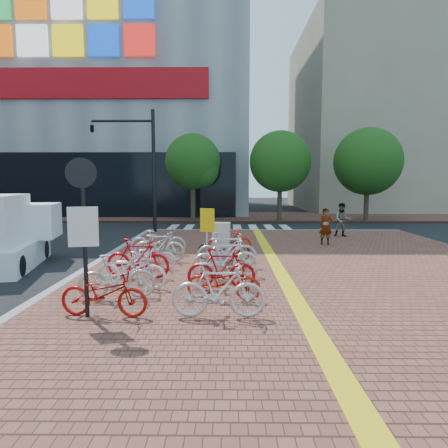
{
  "coord_description": "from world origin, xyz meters",
  "views": [
    {
      "loc": [
        0.45,
        -10.17,
        2.85
      ],
      "look_at": [
        0.29,
        4.29,
        1.3
      ],
      "focal_mm": 32.0,
      "sensor_mm": 36.0,
      "label": 1
    }
  ],
  "objects_px": {
    "bike_13": "(229,241)",
    "pedestrian_b": "(342,220)",
    "bike_1": "(117,277)",
    "bike_2": "(131,269)",
    "bike_4": "(150,255)",
    "bike_12": "(224,247)",
    "bike_10": "(225,258)",
    "bike_0": "(104,293)",
    "pedestrian_a": "(326,227)",
    "bike_7": "(219,290)",
    "bike_6": "(158,241)",
    "bike_11": "(227,250)",
    "bike_5": "(159,246)",
    "utility_box": "(221,241)",
    "bike_3": "(138,258)",
    "box_truck": "(5,234)",
    "notice_sign": "(83,218)",
    "bike_8": "(224,281)",
    "yellow_sign": "(207,225)",
    "traffic_light_pole": "(125,148)",
    "bike_9": "(221,269)"
  },
  "relations": [
    {
      "from": "bike_13",
      "to": "pedestrian_b",
      "type": "bearing_deg",
      "value": -58.98
    },
    {
      "from": "bike_1",
      "to": "bike_2",
      "type": "height_order",
      "value": "bike_1"
    },
    {
      "from": "bike_4",
      "to": "bike_12",
      "type": "height_order",
      "value": "bike_12"
    },
    {
      "from": "bike_2",
      "to": "bike_10",
      "type": "relative_size",
      "value": 0.97
    },
    {
      "from": "bike_0",
      "to": "pedestrian_a",
      "type": "distance_m",
      "value": 11.39
    },
    {
      "from": "bike_0",
      "to": "bike_7",
      "type": "height_order",
      "value": "bike_7"
    },
    {
      "from": "bike_1",
      "to": "bike_7",
      "type": "bearing_deg",
      "value": -129.07
    },
    {
      "from": "bike_6",
      "to": "bike_11",
      "type": "distance_m",
      "value": 3.3
    },
    {
      "from": "bike_2",
      "to": "bike_5",
      "type": "distance_m",
      "value": 3.38
    },
    {
      "from": "bike_5",
      "to": "utility_box",
      "type": "height_order",
      "value": "utility_box"
    },
    {
      "from": "bike_2",
      "to": "bike_12",
      "type": "xyz_separation_m",
      "value": [
        2.31,
        3.48,
        -0.01
      ]
    },
    {
      "from": "bike_3",
      "to": "box_truck",
      "type": "relative_size",
      "value": 0.41
    },
    {
      "from": "bike_3",
      "to": "notice_sign",
      "type": "height_order",
      "value": "notice_sign"
    },
    {
      "from": "bike_2",
      "to": "bike_11",
      "type": "relative_size",
      "value": 0.97
    },
    {
      "from": "bike_4",
      "to": "notice_sign",
      "type": "bearing_deg",
      "value": 177.27
    },
    {
      "from": "bike_8",
      "to": "notice_sign",
      "type": "xyz_separation_m",
      "value": [
        -2.72,
        -1.16,
        1.54
      ]
    },
    {
      "from": "bike_0",
      "to": "bike_8",
      "type": "height_order",
      "value": "bike_0"
    },
    {
      "from": "bike_3",
      "to": "bike_5",
      "type": "xyz_separation_m",
      "value": [
        0.2,
        2.29,
        -0.02
      ]
    },
    {
      "from": "bike_11",
      "to": "pedestrian_a",
      "type": "bearing_deg",
      "value": -42.72
    },
    {
      "from": "bike_4",
      "to": "pedestrian_b",
      "type": "xyz_separation_m",
      "value": [
        8.0,
        7.29,
        0.4
      ]
    },
    {
      "from": "bike_6",
      "to": "yellow_sign",
      "type": "height_order",
      "value": "yellow_sign"
    },
    {
      "from": "bike_12",
      "to": "bike_2",
      "type": "bearing_deg",
      "value": 154.26
    },
    {
      "from": "bike_10",
      "to": "pedestrian_a",
      "type": "xyz_separation_m",
      "value": [
        4.25,
        6.05,
        0.2
      ]
    },
    {
      "from": "bike_6",
      "to": "box_truck",
      "type": "relative_size",
      "value": 0.45
    },
    {
      "from": "bike_12",
      "to": "bike_1",
      "type": "bearing_deg",
      "value": 159.43
    },
    {
      "from": "bike_7",
      "to": "pedestrian_a",
      "type": "xyz_separation_m",
      "value": [
        4.36,
        9.3,
        0.21
      ]
    },
    {
      "from": "bike_0",
      "to": "bike_12",
      "type": "bearing_deg",
      "value": -17.13
    },
    {
      "from": "bike_11",
      "to": "bike_3",
      "type": "bearing_deg",
      "value": 116.07
    },
    {
      "from": "bike_8",
      "to": "bike_12",
      "type": "bearing_deg",
      "value": 7.36
    },
    {
      "from": "bike_0",
      "to": "utility_box",
      "type": "distance_m",
      "value": 6.18
    },
    {
      "from": "bike_13",
      "to": "utility_box",
      "type": "height_order",
      "value": "utility_box"
    },
    {
      "from": "bike_2",
      "to": "bike_6",
      "type": "xyz_separation_m",
      "value": [
        -0.1,
        4.5,
        0.04
      ]
    },
    {
      "from": "bike_3",
      "to": "pedestrian_b",
      "type": "relative_size",
      "value": 1.12
    },
    {
      "from": "bike_6",
      "to": "utility_box",
      "type": "relative_size",
      "value": 1.55
    },
    {
      "from": "bike_6",
      "to": "box_truck",
      "type": "distance_m",
      "value": 5.01
    },
    {
      "from": "bike_1",
      "to": "traffic_light_pole",
      "type": "relative_size",
      "value": 0.27
    },
    {
      "from": "bike_5",
      "to": "bike_11",
      "type": "relative_size",
      "value": 0.93
    },
    {
      "from": "bike_5",
      "to": "pedestrian_b",
      "type": "relative_size",
      "value": 1.07
    },
    {
      "from": "bike_5",
      "to": "pedestrian_b",
      "type": "height_order",
      "value": "pedestrian_b"
    },
    {
      "from": "bike_12",
      "to": "bike_8",
      "type": "bearing_deg",
      "value": -171.62
    },
    {
      "from": "bike_11",
      "to": "bike_2",
      "type": "bearing_deg",
      "value": 133.46
    },
    {
      "from": "bike_3",
      "to": "pedestrian_b",
      "type": "distance_m",
      "value": 11.72
    },
    {
      "from": "pedestrian_a",
      "to": "notice_sign",
      "type": "bearing_deg",
      "value": -127.31
    },
    {
      "from": "bike_12",
      "to": "pedestrian_b",
      "type": "height_order",
      "value": "pedestrian_b"
    },
    {
      "from": "bike_5",
      "to": "bike_9",
      "type": "distance_m",
      "value": 4.06
    },
    {
      "from": "bike_6",
      "to": "yellow_sign",
      "type": "xyz_separation_m",
      "value": [
        1.85,
        -1.26,
        0.73
      ]
    },
    {
      "from": "bike_4",
      "to": "traffic_light_pole",
      "type": "height_order",
      "value": "traffic_light_pole"
    },
    {
      "from": "pedestrian_b",
      "to": "bike_5",
      "type": "bearing_deg",
      "value": -132.73
    },
    {
      "from": "bike_1",
      "to": "traffic_light_pole",
      "type": "xyz_separation_m",
      "value": [
        -2.88,
        12.33,
        3.92
      ]
    },
    {
      "from": "bike_13",
      "to": "bike_2",
      "type": "bearing_deg",
      "value": 140.31
    }
  ]
}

